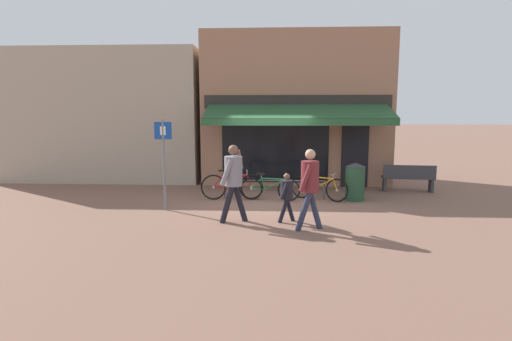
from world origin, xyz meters
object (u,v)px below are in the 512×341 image
object	(u,v)px
pedestrian_second_adult	(310,181)
bicycle_orange	(319,188)
bicycle_red	(232,186)
pedestrian_child	(287,193)
litter_bin	(355,182)
bicycle_green	(270,188)
park_bench	(408,177)
pedestrian_adult	(233,175)
parking_sign	(164,155)

from	to	relation	value
pedestrian_second_adult	bicycle_orange	bearing A→B (deg)	81.84
bicycle_red	pedestrian_child	world-z (taller)	pedestrian_child
bicycle_orange	litter_bin	xyz separation A→B (m)	(1.03, 0.00, 0.19)
pedestrian_second_adult	litter_bin	bearing A→B (deg)	64.47
bicycle_red	bicycle_orange	xyz separation A→B (m)	(2.52, 0.04, -0.03)
bicycle_green	park_bench	world-z (taller)	park_bench
bicycle_red	pedestrian_adult	xyz separation A→B (m)	(0.30, -2.44, 0.70)
litter_bin	parking_sign	bearing A→B (deg)	-164.62
bicycle_red	park_bench	xyz separation A→B (m)	(5.51, 1.42, 0.07)
pedestrian_adult	pedestrian_second_adult	size ratio (longest dim) A/B	1.02
pedestrian_adult	park_bench	xyz separation A→B (m)	(5.20, 3.86, -0.63)
bicycle_red	bicycle_orange	bearing A→B (deg)	-5.35
bicycle_red	bicycle_orange	distance (m)	2.52
pedestrian_adult	bicycle_orange	bearing A→B (deg)	55.42
litter_bin	pedestrian_child	bearing A→B (deg)	-130.00
bicycle_green	pedestrian_child	size ratio (longest dim) A/B	1.51
bicycle_red	pedestrian_second_adult	bearing A→B (deg)	-62.40
bicycle_orange	park_bench	size ratio (longest dim) A/B	0.97
bicycle_green	pedestrian_second_adult	size ratio (longest dim) A/B	0.98
bicycle_red	parking_sign	world-z (taller)	parking_sign
bicycle_orange	parking_sign	size ratio (longest dim) A/B	0.68
bicycle_orange	pedestrian_child	distance (m)	2.62
bicycle_red	pedestrian_child	distance (m)	2.83
pedestrian_second_adult	litter_bin	world-z (taller)	pedestrian_second_adult
park_bench	parking_sign	bearing A→B (deg)	-153.04
pedestrian_child	pedestrian_second_adult	size ratio (longest dim) A/B	0.65
bicycle_green	parking_sign	world-z (taller)	parking_sign
bicycle_orange	pedestrian_adult	size ratio (longest dim) A/B	0.88
pedestrian_child	park_bench	size ratio (longest dim) A/B	0.70
bicycle_green	pedestrian_adult	size ratio (longest dim) A/B	0.96
bicycle_red	pedestrian_adult	size ratio (longest dim) A/B	1.01
pedestrian_child	litter_bin	distance (m)	3.15
bicycle_orange	pedestrian_second_adult	xyz separation A→B (m)	(-0.52, -3.01, 0.70)
bicycle_green	bicycle_orange	size ratio (longest dim) A/B	1.08
bicycle_orange	pedestrian_child	world-z (taller)	pedestrian_child
pedestrian_child	bicycle_red	bearing A→B (deg)	122.78
litter_bin	parking_sign	size ratio (longest dim) A/B	0.47
pedestrian_second_adult	park_bench	bearing A→B (deg)	53.04
bicycle_orange	park_bench	bearing A→B (deg)	51.84
litter_bin	pedestrian_second_adult	bearing A→B (deg)	-117.22
bicycle_red	litter_bin	distance (m)	3.55
pedestrian_adult	park_bench	size ratio (longest dim) A/B	1.10
bicycle_red	park_bench	world-z (taller)	bicycle_red
pedestrian_adult	pedestrian_child	distance (m)	1.29
park_bench	bicycle_green	bearing A→B (deg)	-155.58
parking_sign	park_bench	xyz separation A→B (m)	(7.10, 2.79, -0.97)
bicycle_orange	pedestrian_second_adult	bearing A→B (deg)	-72.77
pedestrian_second_adult	litter_bin	distance (m)	3.43
pedestrian_child	pedestrian_second_adult	bearing A→B (deg)	-52.05
pedestrian_second_adult	litter_bin	size ratio (longest dim) A/B	1.61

